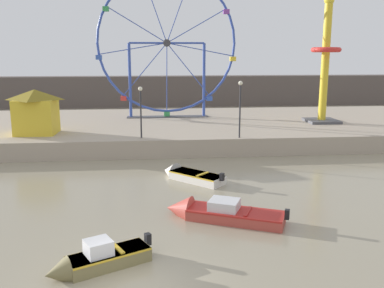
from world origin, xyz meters
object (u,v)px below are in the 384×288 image
Objects in this scene: motorboat_white_red_stripe at (187,175)px; drop_tower_yellow_tower at (325,66)px; motorboat_olive_wood at (95,260)px; ferris_wheel_blue_frame at (167,45)px; carnival_booth_yellow_awning at (36,111)px; motorboat_faded_red at (215,212)px; promenade_lamp_near at (141,104)px; promenade_lamp_far at (240,101)px.

motorboat_white_red_stripe is 0.36× the size of drop_tower_yellow_tower.
ferris_wheel_blue_frame reaches higher than motorboat_olive_wood.
motorboat_olive_wood is 29.17m from ferris_wheel_blue_frame.
ferris_wheel_blue_frame is at bearing 39.57° from carnival_booth_yellow_awning.
carnival_booth_yellow_awning reaches higher than motorboat_faded_red.
motorboat_white_red_stripe is 7.98m from promenade_lamp_near.
motorboat_faded_red is 19.59m from carnival_booth_yellow_awning.
motorboat_faded_red is at bearing -74.42° from promenade_lamp_near.
motorboat_faded_red reaches higher than motorboat_white_red_stripe.
motorboat_white_red_stripe is at bearing -36.88° from carnival_booth_yellow_awning.
motorboat_white_red_stripe is 0.95× the size of promenade_lamp_far.
motorboat_faded_red is 13.43m from promenade_lamp_far.
drop_tower_yellow_tower reaches higher than motorboat_faded_red.
motorboat_olive_wood is at bearing 65.33° from motorboat_faded_red.
motorboat_white_red_stripe is 19.39m from drop_tower_yellow_tower.
motorboat_faded_red is 0.41× the size of ferris_wheel_blue_frame.
promenade_lamp_far is (3.71, 12.34, 3.78)m from motorboat_faded_red.
motorboat_white_red_stripe is at bearing -88.36° from ferris_wheel_blue_frame.
motorboat_olive_wood reaches higher than motorboat_faded_red.
ferris_wheel_blue_frame is at bearing -43.94° from motorboat_white_red_stripe.
drop_tower_yellow_tower is at bearing 10.20° from carnival_booth_yellow_awning.
ferris_wheel_blue_frame is 3.65× the size of promenade_lamp_near.
promenade_lamp_far reaches higher than motorboat_white_red_stripe.
drop_tower_yellow_tower is (13.51, 12.45, 6.17)m from motorboat_white_red_stripe.
promenade_lamp_far is at bearing -144.16° from drop_tower_yellow_tower.
drop_tower_yellow_tower is 25.04m from carnival_booth_yellow_awning.
promenade_lamp_near is (-2.40, -10.54, -4.48)m from ferris_wheel_blue_frame.
promenade_lamp_far is at bearing -144.60° from motorboat_olive_wood.
promenade_lamp_far reaches higher than promenade_lamp_near.
carnival_booth_yellow_awning reaches higher than motorboat_olive_wood.
drop_tower_yellow_tower is 2.94× the size of promenade_lamp_near.
promenade_lamp_far reaches higher than motorboat_faded_red.
ferris_wheel_blue_frame is at bearing 161.81° from drop_tower_yellow_tower.
promenade_lamp_near is (-2.89, 6.51, 3.60)m from motorboat_white_red_stripe.
ferris_wheel_blue_frame is 3.99× the size of carnival_booth_yellow_awning.
ferris_wheel_blue_frame is (3.73, 27.80, 8.00)m from motorboat_olive_wood.
motorboat_faded_red is 1.63× the size of carnival_booth_yellow_awning.
motorboat_faded_red is 1.49× the size of motorboat_olive_wood.
carnival_booth_yellow_awning is at bearing -142.48° from ferris_wheel_blue_frame.
motorboat_faded_red is 0.51× the size of drop_tower_yellow_tower.
promenade_lamp_near is 0.90× the size of promenade_lamp_far.
ferris_wheel_blue_frame reaches higher than motorboat_faded_red.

